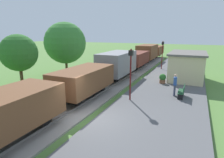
{
  "coord_description": "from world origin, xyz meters",
  "views": [
    {
      "loc": [
        5.16,
        -8.56,
        4.99
      ],
      "look_at": [
        -0.78,
        4.8,
        1.39
      ],
      "focal_mm": 30.39,
      "sensor_mm": 36.0,
      "label": 1
    }
  ],
  "objects_px": {
    "freight_train": "(128,62)",
    "person_waiting": "(175,84)",
    "bench_near_hut": "(182,91)",
    "lamp_post_near": "(131,65)",
    "lamp_post_far": "(163,50)",
    "tree_trackside_far": "(65,43)",
    "station_hut": "(187,65)",
    "potted_planter": "(163,78)",
    "tree_trackside_mid": "(19,53)"
  },
  "relations": [
    {
      "from": "freight_train",
      "to": "bench_near_hut",
      "type": "relative_size",
      "value": 26.13
    },
    {
      "from": "station_hut",
      "to": "lamp_post_far",
      "type": "xyz_separation_m",
      "value": [
        -3.32,
        4.5,
        1.15
      ]
    },
    {
      "from": "bench_near_hut",
      "to": "lamp_post_near",
      "type": "distance_m",
      "value": 4.49
    },
    {
      "from": "station_hut",
      "to": "bench_near_hut",
      "type": "xyz_separation_m",
      "value": [
        0.06,
        -6.44,
        -0.93
      ]
    },
    {
      "from": "station_hut",
      "to": "potted_planter",
      "type": "bearing_deg",
      "value": -124.0
    },
    {
      "from": "potted_planter",
      "to": "tree_trackside_mid",
      "type": "bearing_deg",
      "value": -152.5
    },
    {
      "from": "freight_train",
      "to": "person_waiting",
      "type": "bearing_deg",
      "value": -49.22
    },
    {
      "from": "tree_trackside_mid",
      "to": "tree_trackside_far",
      "type": "bearing_deg",
      "value": 84.83
    },
    {
      "from": "bench_near_hut",
      "to": "tree_trackside_mid",
      "type": "height_order",
      "value": "tree_trackside_mid"
    },
    {
      "from": "station_hut",
      "to": "lamp_post_near",
      "type": "distance_m",
      "value": 9.23
    },
    {
      "from": "bench_near_hut",
      "to": "potted_planter",
      "type": "xyz_separation_m",
      "value": [
        -2.02,
        3.54,
        0.0
      ]
    },
    {
      "from": "freight_train",
      "to": "lamp_post_far",
      "type": "height_order",
      "value": "lamp_post_far"
    },
    {
      "from": "person_waiting",
      "to": "tree_trackside_far",
      "type": "xyz_separation_m",
      "value": [
        -12.53,
        3.26,
        2.64
      ]
    },
    {
      "from": "bench_near_hut",
      "to": "potted_planter",
      "type": "bearing_deg",
      "value": 119.76
    },
    {
      "from": "potted_planter",
      "to": "lamp_post_far",
      "type": "bearing_deg",
      "value": 100.44
    },
    {
      "from": "lamp_post_near",
      "to": "lamp_post_far",
      "type": "relative_size",
      "value": 1.0
    },
    {
      "from": "bench_near_hut",
      "to": "tree_trackside_mid",
      "type": "xyz_separation_m",
      "value": [
        -13.63,
        -2.5,
        2.51
      ]
    },
    {
      "from": "person_waiting",
      "to": "lamp_post_near",
      "type": "xyz_separation_m",
      "value": [
        -2.83,
        -2.23,
        1.62
      ]
    },
    {
      "from": "lamp_post_far",
      "to": "station_hut",
      "type": "bearing_deg",
      "value": -53.56
    },
    {
      "from": "potted_planter",
      "to": "person_waiting",
      "type": "bearing_deg",
      "value": -66.75
    },
    {
      "from": "potted_planter",
      "to": "lamp_post_near",
      "type": "distance_m",
      "value": 6.16
    },
    {
      "from": "freight_train",
      "to": "tree_trackside_mid",
      "type": "xyz_separation_m",
      "value": [
        -6.76,
        -9.95,
        1.73
      ]
    },
    {
      "from": "station_hut",
      "to": "lamp_post_near",
      "type": "relative_size",
      "value": 1.57
    },
    {
      "from": "freight_train",
      "to": "bench_near_hut",
      "type": "xyz_separation_m",
      "value": [
        6.86,
        -7.44,
        -0.78
      ]
    },
    {
      "from": "person_waiting",
      "to": "tree_trackside_mid",
      "type": "bearing_deg",
      "value": 7.33
    },
    {
      "from": "bench_near_hut",
      "to": "person_waiting",
      "type": "distance_m",
      "value": 0.74
    },
    {
      "from": "freight_train",
      "to": "lamp_post_near",
      "type": "relative_size",
      "value": 10.59
    },
    {
      "from": "freight_train",
      "to": "potted_planter",
      "type": "relative_size",
      "value": 42.79
    },
    {
      "from": "freight_train",
      "to": "lamp_post_near",
      "type": "distance_m",
      "value": 10.23
    },
    {
      "from": "bench_near_hut",
      "to": "lamp_post_far",
      "type": "xyz_separation_m",
      "value": [
        -3.39,
        10.94,
        2.08
      ]
    },
    {
      "from": "person_waiting",
      "to": "tree_trackside_mid",
      "type": "relative_size",
      "value": 0.35
    },
    {
      "from": "lamp_post_far",
      "to": "tree_trackside_mid",
      "type": "distance_m",
      "value": 16.91
    },
    {
      "from": "potted_planter",
      "to": "bench_near_hut",
      "type": "bearing_deg",
      "value": -60.24
    },
    {
      "from": "station_hut",
      "to": "tree_trackside_far",
      "type": "bearing_deg",
      "value": -166.84
    },
    {
      "from": "person_waiting",
      "to": "potted_planter",
      "type": "xyz_separation_m",
      "value": [
        -1.46,
        3.4,
        -0.46
      ]
    },
    {
      "from": "lamp_post_far",
      "to": "freight_train",
      "type": "bearing_deg",
      "value": -134.81
    },
    {
      "from": "freight_train",
      "to": "person_waiting",
      "type": "distance_m",
      "value": 9.65
    },
    {
      "from": "tree_trackside_mid",
      "to": "potted_planter",
      "type": "bearing_deg",
      "value": 27.5
    },
    {
      "from": "station_hut",
      "to": "lamp_post_near",
      "type": "xyz_separation_m",
      "value": [
        -3.32,
        -8.54,
        1.15
      ]
    },
    {
      "from": "lamp_post_far",
      "to": "tree_trackside_far",
      "type": "height_order",
      "value": "tree_trackside_far"
    },
    {
      "from": "freight_train",
      "to": "tree_trackside_far",
      "type": "relative_size",
      "value": 6.35
    },
    {
      "from": "lamp_post_near",
      "to": "potted_planter",
      "type": "bearing_deg",
      "value": 76.39
    },
    {
      "from": "potted_planter",
      "to": "tree_trackside_far",
      "type": "bearing_deg",
      "value": -179.27
    },
    {
      "from": "person_waiting",
      "to": "lamp_post_near",
      "type": "bearing_deg",
      "value": 34.2
    },
    {
      "from": "freight_train",
      "to": "lamp_post_near",
      "type": "xyz_separation_m",
      "value": [
        3.48,
        -9.54,
        1.3
      ]
    },
    {
      "from": "bench_near_hut",
      "to": "station_hut",
      "type": "bearing_deg",
      "value": 90.58
    },
    {
      "from": "bench_near_hut",
      "to": "person_waiting",
      "type": "bearing_deg",
      "value": 166.42
    },
    {
      "from": "station_hut",
      "to": "potted_planter",
      "type": "distance_m",
      "value": 3.62
    },
    {
      "from": "station_hut",
      "to": "bench_near_hut",
      "type": "relative_size",
      "value": 3.87
    },
    {
      "from": "bench_near_hut",
      "to": "lamp_post_near",
      "type": "relative_size",
      "value": 0.41
    }
  ]
}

